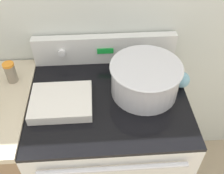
# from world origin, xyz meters

# --- Properties ---
(kitchen_wall) EXTENTS (8.00, 0.05, 2.50)m
(kitchen_wall) POSITION_xyz_m (0.00, 0.69, 1.25)
(kitchen_wall) COLOR silver
(kitchen_wall) RESTS_ON ground_plane
(stove_range) EXTENTS (0.80, 0.69, 0.95)m
(stove_range) POSITION_xyz_m (0.00, 0.33, 0.47)
(stove_range) COLOR silver
(stove_range) RESTS_ON ground_plane
(control_panel) EXTENTS (0.80, 0.07, 0.17)m
(control_panel) POSITION_xyz_m (0.00, 0.63, 1.03)
(control_panel) COLOR silver
(control_panel) RESTS_ON stove_range
(mixing_bowl) EXTENTS (0.35, 0.35, 0.17)m
(mixing_bowl) POSITION_xyz_m (0.19, 0.37, 1.04)
(mixing_bowl) COLOR silver
(mixing_bowl) RESTS_ON stove_range
(casserole_dish) EXTENTS (0.30, 0.24, 0.05)m
(casserole_dish) POSITION_xyz_m (-0.23, 0.30, 0.97)
(casserole_dish) COLOR silver
(casserole_dish) RESTS_ON stove_range
(ladle) EXTENTS (0.08, 0.29, 0.08)m
(ladle) POSITION_xyz_m (0.38, 0.40, 0.99)
(ladle) COLOR #7AB2C6
(ladle) RESTS_ON stove_range
(spice_jar_orange_cap) EXTENTS (0.06, 0.06, 0.11)m
(spice_jar_orange_cap) POSITION_xyz_m (-0.50, 0.48, 1.02)
(spice_jar_orange_cap) COLOR gray
(spice_jar_orange_cap) RESTS_ON side_counter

